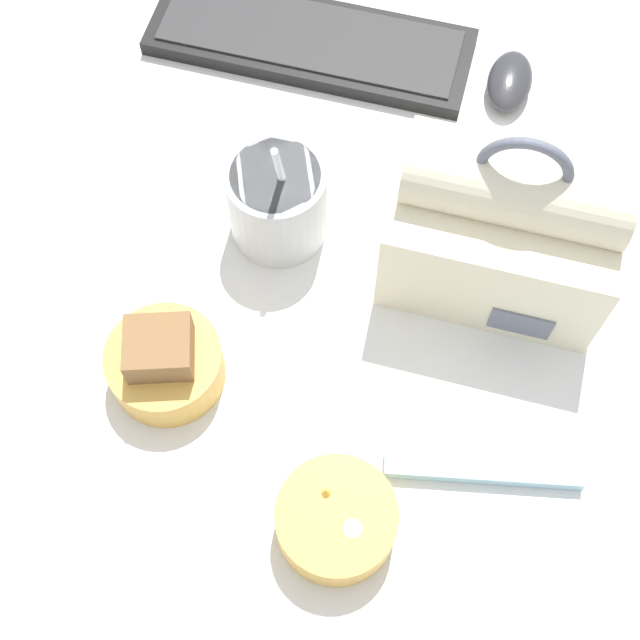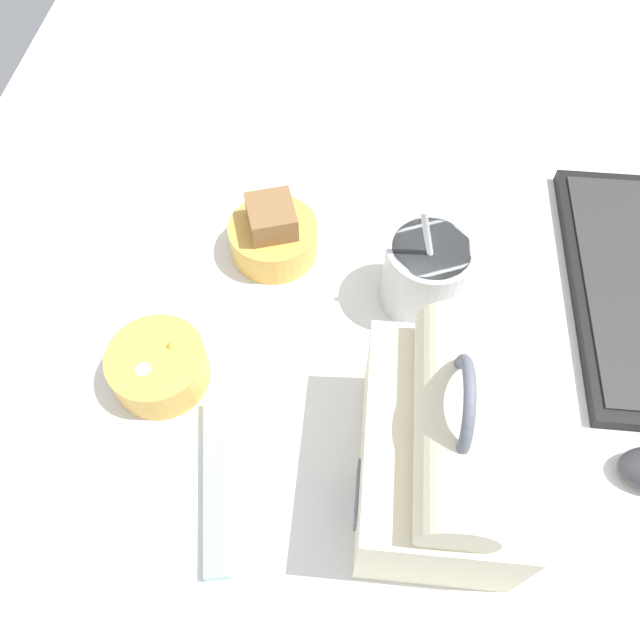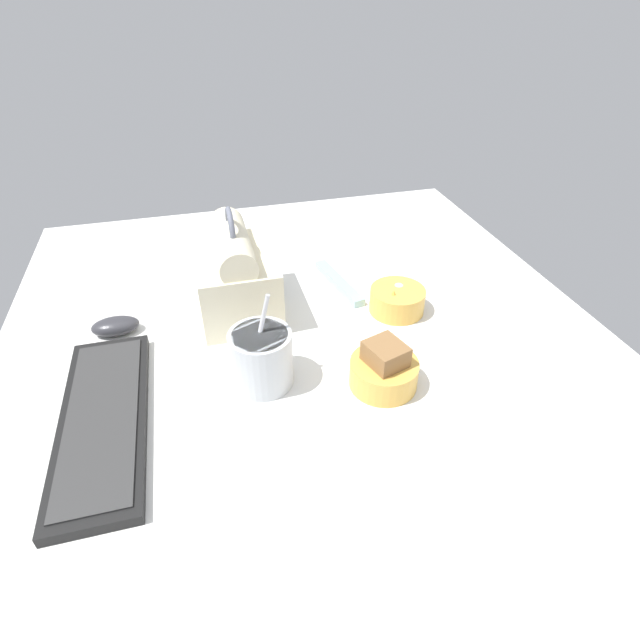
{
  "view_description": "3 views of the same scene",
  "coord_description": "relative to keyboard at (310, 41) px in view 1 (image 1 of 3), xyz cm",
  "views": [
    {
      "loc": [
        14.89,
        -36.15,
        82.05
      ],
      "look_at": [
        5.74,
        -1.79,
        7.0
      ],
      "focal_mm": 50.0,
      "sensor_mm": 36.0,
      "label": 1
    },
    {
      "loc": [
        42.24,
        1.6,
        64.61
      ],
      "look_at": [
        5.74,
        -1.79,
        7.0
      ],
      "focal_mm": 35.0,
      "sensor_mm": 36.0,
      "label": 2
    },
    {
      "loc": [
        -62.79,
        16.35,
        57.83
      ],
      "look_at": [
        5.74,
        -1.79,
        7.0
      ],
      "focal_mm": 28.0,
      "sensor_mm": 36.0,
      "label": 3
    }
  ],
  "objects": [
    {
      "name": "bento_bowl_sandwich",
      "position": [
        -2.43,
        -43.05,
        1.99
      ],
      "size": [
        10.99,
        10.99,
        8.07
      ],
      "color": "#EAB24C",
      "rests_on": "desk_surface"
    },
    {
      "name": "chopstick_case",
      "position": [
        28.56,
        -44.81,
        -0.22
      ],
      "size": [
        18.25,
        5.82,
        1.6
      ],
      "color": "#99C6D6",
      "rests_on": "desk_surface"
    },
    {
      "name": "desk_surface",
      "position": [
        5.03,
        -34.19,
        -2.02
      ],
      "size": [
        140.0,
        110.0,
        2.0
      ],
      "color": "white",
      "rests_on": "ground"
    },
    {
      "name": "computer_mouse",
      "position": [
        23.25,
        -0.33,
        0.52
      ],
      "size": [
        4.92,
        8.52,
        3.08
      ],
      "color": "#333338",
      "rests_on": "desk_surface"
    },
    {
      "name": "lunch_bag",
      "position": [
        25.42,
        -23.34,
        6.7
      ],
      "size": [
        21.21,
        14.75,
        21.15
      ],
      "color": "#EFE5C1",
      "rests_on": "desk_surface"
    },
    {
      "name": "soup_cup",
      "position": [
        3.27,
        -24.4,
        4.03
      ],
      "size": [
        9.99,
        9.99,
        16.11
      ],
      "color": "silver",
      "rests_on": "desk_surface"
    },
    {
      "name": "bento_bowl_snacks",
      "position": [
        16.77,
        -53.07,
        1.53
      ],
      "size": [
        10.68,
        10.68,
        5.74
      ],
      "color": "#EAB24C",
      "rests_on": "desk_surface"
    },
    {
      "name": "keyboard",
      "position": [
        0.0,
        0.0,
        0.0
      ],
      "size": [
        37.15,
        12.19,
        2.1
      ],
      "color": "black",
      "rests_on": "desk_surface"
    }
  ]
}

